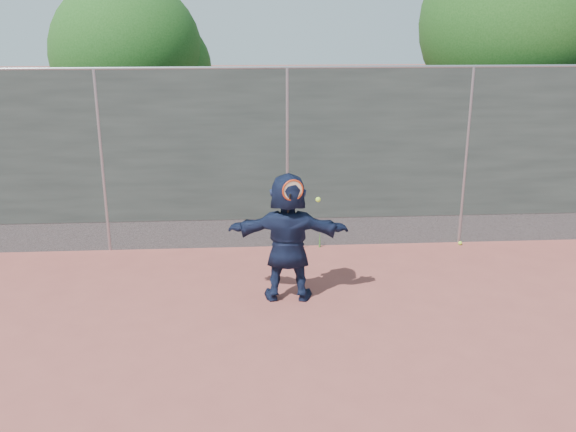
{
  "coord_description": "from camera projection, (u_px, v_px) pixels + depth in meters",
  "views": [
    {
      "loc": [
        -0.65,
        -6.79,
        3.9
      ],
      "look_at": [
        -0.12,
        1.45,
        1.21
      ],
      "focal_mm": 40.0,
      "sensor_mm": 36.0,
      "label": 1
    }
  ],
  "objects": [
    {
      "name": "tree_right",
      "position": [
        522.0,
        30.0,
        12.36
      ],
      "size": [
        3.78,
        3.6,
        5.39
      ],
      "color": "#382314",
      "rests_on": "ground"
    },
    {
      "name": "player",
      "position": [
        288.0,
        237.0,
        8.78
      ],
      "size": [
        1.72,
        0.66,
        1.81
      ],
      "primitive_type": "imported",
      "rotation": [
        0.0,
        0.0,
        3.06
      ],
      "color": "#161F3D",
      "rests_on": "ground"
    },
    {
      "name": "ground",
      "position": [
        306.0,
        349.0,
        7.69
      ],
      "size": [
        80.0,
        80.0,
        0.0
      ],
      "primitive_type": "plane",
      "color": "#9E4C42",
      "rests_on": "ground"
    },
    {
      "name": "tree_left",
      "position": [
        136.0,
        58.0,
        12.82
      ],
      "size": [
        3.15,
        3.0,
        4.53
      ],
      "color": "#382314",
      "rests_on": "ground"
    },
    {
      "name": "weed_clump",
      "position": [
        305.0,
        240.0,
        10.88
      ],
      "size": [
        0.68,
        0.07,
        0.3
      ],
      "color": "#387226",
      "rests_on": "ground"
    },
    {
      "name": "swing_action",
      "position": [
        295.0,
        193.0,
        8.38
      ],
      "size": [
        0.51,
        0.14,
        0.51
      ],
      "color": "red",
      "rests_on": "ground"
    },
    {
      "name": "fence",
      "position": [
        287.0,
        156.0,
        10.52
      ],
      "size": [
        20.0,
        0.06,
        3.03
      ],
      "color": "#38423D",
      "rests_on": "ground"
    },
    {
      "name": "ball_ground",
      "position": [
        460.0,
        243.0,
        11.04
      ],
      "size": [
        0.07,
        0.07,
        0.07
      ],
      "primitive_type": "sphere",
      "color": "#BBF937",
      "rests_on": "ground"
    }
  ]
}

